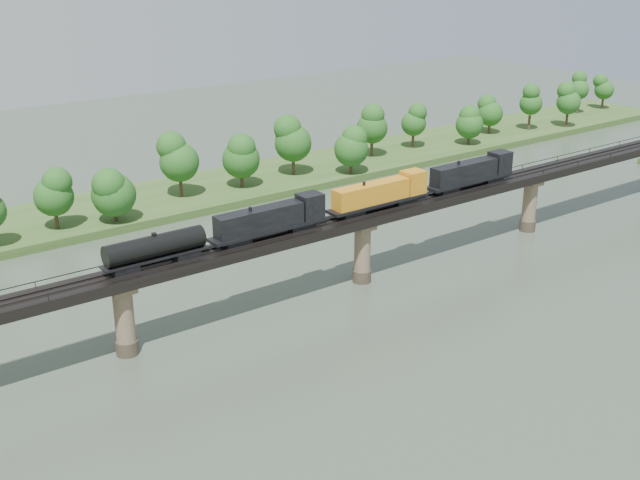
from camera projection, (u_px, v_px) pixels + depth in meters
ground at (504, 356)px, 105.93m from camera, size 400.00×400.00×0.00m
far_bank at (198, 193)px, 169.65m from camera, size 300.00×24.00×1.60m
bridge at (362, 250)px, 126.57m from camera, size 236.00×30.00×11.50m
bridge_superstructure at (363, 212)px, 124.30m from camera, size 220.00×4.90×0.75m
far_treeline at (170, 167)px, 158.87m from camera, size 289.06×17.54×13.60m
freight_train at (345, 203)px, 121.51m from camera, size 74.93×2.92×5.16m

